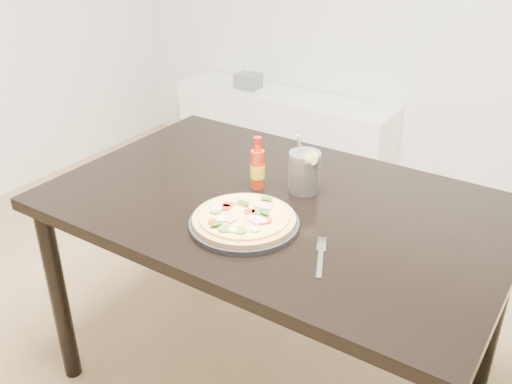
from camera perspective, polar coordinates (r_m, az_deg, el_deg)
The scene contains 8 objects.
dining_table at distance 1.80m, azimuth 2.10°, elevation -3.11°, with size 1.40×0.90×0.75m.
plate at distance 1.62m, azimuth -1.19°, elevation -3.19°, with size 0.31×0.31×0.02m, color black.
pizza at distance 1.61m, azimuth -1.21°, elevation -2.62°, with size 0.29×0.29×0.03m.
hot_sauce_bottle at distance 1.81m, azimuth 0.15°, elevation 2.43°, with size 0.06×0.06×0.17m.
cola_cup at distance 1.80m, azimuth 4.85°, elevation 1.92°, with size 0.10×0.10×0.19m.
fork at distance 1.51m, azimuth 6.48°, elevation -6.32°, with size 0.09×0.18×0.00m.
media_console at distance 3.63m, azimuth 2.72°, elevation 5.98°, with size 1.40×0.34×0.50m, color white.
cd_stack at distance 3.64m, azimuth -0.78°, elevation 11.04°, with size 0.14×0.12×0.09m.
Camera 1 is at (0.91, -0.83, 1.59)m, focal length 40.00 mm.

